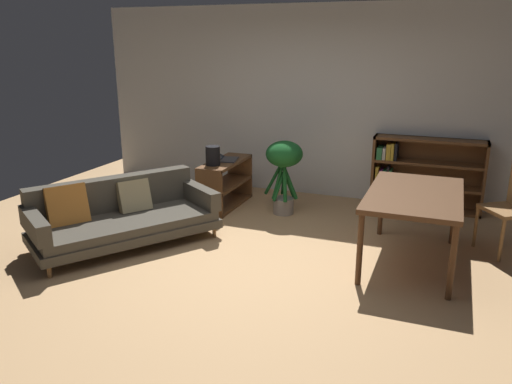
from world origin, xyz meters
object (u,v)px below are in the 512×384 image
at_px(media_console, 225,183).
at_px(open_laptop, 224,158).
at_px(fabric_couch, 121,215).
at_px(desk_speaker, 213,156).
at_px(bookshelf, 420,174).
at_px(potted_floor_plant, 284,164).
at_px(dining_table, 414,199).

xyz_separation_m(media_console, open_laptop, (-0.03, 0.05, 0.34)).
bearing_deg(open_laptop, fabric_couch, -106.98).
height_order(desk_speaker, bookshelf, bookshelf).
bearing_deg(bookshelf, media_console, -160.50).
bearing_deg(media_console, potted_floor_plant, -1.30).
distance_m(media_console, dining_table, 2.77).
height_order(open_laptop, desk_speaker, desk_speaker).
distance_m(media_console, desk_speaker, 0.52).
bearing_deg(open_laptop, dining_table, -22.37).
height_order(potted_floor_plant, dining_table, potted_floor_plant).
height_order(potted_floor_plant, bookshelf, same).
distance_m(fabric_couch, bookshelf, 3.94).
bearing_deg(desk_speaker, dining_table, -15.96).
bearing_deg(dining_table, desk_speaker, 164.04).
xyz_separation_m(dining_table, bookshelf, (-0.07, 1.89, -0.20)).
height_order(media_console, potted_floor_plant, potted_floor_plant).
bearing_deg(desk_speaker, media_console, 80.00).
relative_size(dining_table, bookshelf, 1.04).
height_order(dining_table, bookshelf, bookshelf).
bearing_deg(media_console, fabric_couch, -108.43).
bearing_deg(fabric_couch, dining_table, 11.37).
xyz_separation_m(media_console, bookshelf, (2.48, 0.88, 0.16)).
bearing_deg(potted_floor_plant, dining_table, -30.31).
distance_m(open_laptop, bookshelf, 2.65).
distance_m(fabric_couch, desk_speaker, 1.52).
height_order(fabric_couch, potted_floor_plant, potted_floor_plant).
bearing_deg(desk_speaker, bookshelf, 24.45).
bearing_deg(bookshelf, potted_floor_plant, -151.20).
relative_size(media_console, bookshelf, 0.73).
distance_m(fabric_couch, media_console, 1.72).
distance_m(desk_speaker, potted_floor_plant, 0.94).
relative_size(fabric_couch, bookshelf, 1.49).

